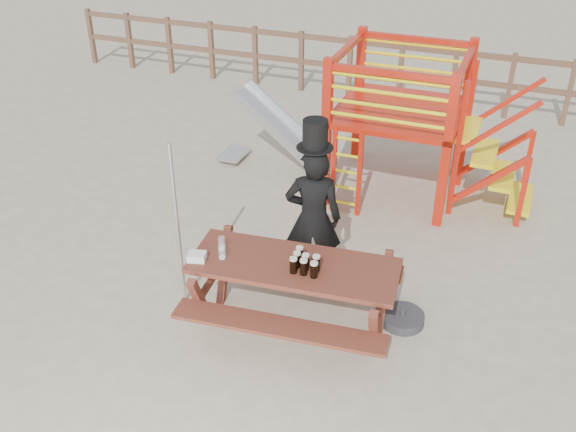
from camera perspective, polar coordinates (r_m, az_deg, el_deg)
The scene contains 10 objects.
ground at distance 6.83m, azimuth 0.51°, elevation -10.72°, with size 60.00×60.00×0.00m, color #BCAF92.
back_fence at distance 12.50m, azimuth 12.28°, elevation 12.62°, with size 15.09×0.09×1.20m.
playground_fort at distance 9.20m, azimuth 9.31°, elevation 8.43°, with size 4.71×1.84×2.10m.
picnic_table at distance 6.65m, azimuth 0.51°, elevation -6.37°, with size 2.24×1.65×0.82m.
man_with_hat at distance 7.08m, azimuth 2.26°, elevation 0.09°, with size 0.72×0.57×2.04m.
metal_pole at distance 6.84m, azimuth -9.79°, elevation -1.02°, with size 0.04×0.04×1.95m, color #B2B2B7.
parasol_base at distance 7.09m, azimuth 10.13°, elevation -8.93°, with size 0.47×0.47×0.20m.
paper_bag at distance 6.56m, azimuth -8.10°, elevation -3.60°, with size 0.18×0.14×0.08m, color white.
stout_pints at distance 6.33m, azimuth 1.44°, elevation -4.18°, with size 0.30×0.27×0.17m.
empty_glasses at distance 6.61m, azimuth -5.90°, elevation -2.87°, with size 0.15×0.21×0.15m.
Camera 1 is at (1.79, -4.77, 4.56)m, focal length 40.00 mm.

